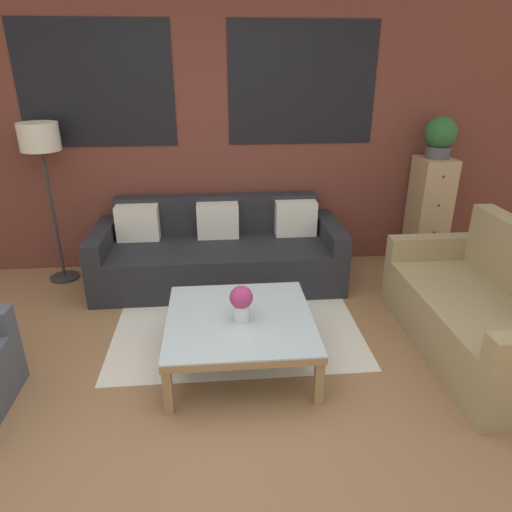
{
  "coord_description": "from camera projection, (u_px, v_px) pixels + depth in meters",
  "views": [
    {
      "loc": [
        0.11,
        -2.12,
        2.0
      ],
      "look_at": [
        0.41,
        1.25,
        0.55
      ],
      "focal_mm": 32.0,
      "sensor_mm": 36.0,
      "label": 1
    }
  ],
  "objects": [
    {
      "name": "ground_plane",
      "position": [
        207.0,
        425.0,
        2.73
      ],
      "size": [
        16.0,
        16.0,
        0.0
      ],
      "primitive_type": "plane",
      "color": "#8E6642"
    },
    {
      "name": "settee_vintage",
      "position": [
        485.0,
        314.0,
        3.32
      ],
      "size": [
        0.8,
        1.67,
        0.92
      ],
      "color": "#99845B",
      "rests_on": "ground_plane"
    },
    {
      "name": "wall_back_brick",
      "position": [
        203.0,
        127.0,
        4.4
      ],
      "size": [
        8.4,
        0.09,
        2.8
      ],
      "color": "brown",
      "rests_on": "ground_plane"
    },
    {
      "name": "couch_dark",
      "position": [
        219.0,
        254.0,
        4.41
      ],
      "size": [
        2.31,
        0.88,
        0.78
      ],
      "color": "#232328",
      "rests_on": "ground_plane"
    },
    {
      "name": "coffee_table",
      "position": [
        240.0,
        323.0,
        3.16
      ],
      "size": [
        1.0,
        1.0,
        0.38
      ],
      "color": "silver",
      "rests_on": "ground_plane"
    },
    {
      "name": "flower_vase",
      "position": [
        241.0,
        301.0,
        3.04
      ],
      "size": [
        0.16,
        0.16,
        0.26
      ],
      "color": "silver",
      "rests_on": "coffee_table"
    },
    {
      "name": "drawer_cabinet",
      "position": [
        428.0,
        213.0,
        4.67
      ],
      "size": [
        0.33,
        0.39,
        1.13
      ],
      "color": "tan",
      "rests_on": "ground_plane"
    },
    {
      "name": "potted_plant",
      "position": [
        440.0,
        136.0,
        4.37
      ],
      "size": [
        0.3,
        0.3,
        0.39
      ],
      "color": "#47474C",
      "rests_on": "drawer_cabinet"
    },
    {
      "name": "rug",
      "position": [
        236.0,
        319.0,
        3.84
      ],
      "size": [
        1.96,
        1.6,
        0.0
      ],
      "color": "silver",
      "rests_on": "ground_plane"
    },
    {
      "name": "floor_lamp",
      "position": [
        41.0,
        147.0,
        4.05
      ],
      "size": [
        0.35,
        0.35,
        1.51
      ],
      "color": "#2D2D2D",
      "rests_on": "ground_plane"
    }
  ]
}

